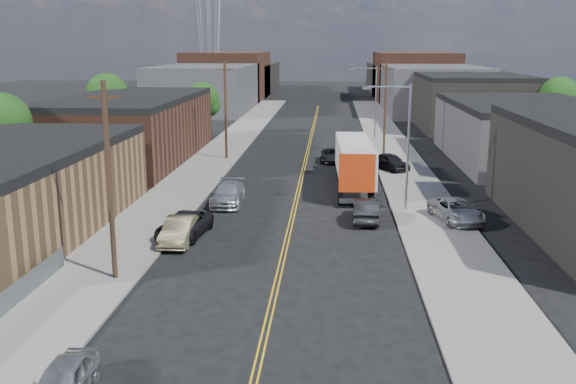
# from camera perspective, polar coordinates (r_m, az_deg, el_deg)

# --- Properties ---
(ground) EXTENTS (260.00, 260.00, 0.00)m
(ground) POSITION_cam_1_polar(r_m,az_deg,el_deg) (80.87, 2.01, 4.70)
(ground) COLOR black
(ground) RESTS_ON ground
(centerline) EXTENTS (0.32, 120.00, 0.01)m
(centerline) POSITION_cam_1_polar(r_m,az_deg,el_deg) (66.07, 1.57, 2.84)
(centerline) COLOR gold
(centerline) RESTS_ON ground
(sidewalk_left) EXTENTS (5.00, 140.00, 0.15)m
(sidewalk_left) POSITION_cam_1_polar(r_m,az_deg,el_deg) (67.11, -6.57, 2.97)
(sidewalk_left) COLOR slate
(sidewalk_left) RESTS_ON ground
(sidewalk_right) EXTENTS (5.00, 140.00, 0.15)m
(sidewalk_right) POSITION_cam_1_polar(r_m,az_deg,el_deg) (66.36, 9.81, 2.76)
(sidewalk_right) COLOR slate
(sidewalk_right) RESTS_ON ground
(warehouse_tan) EXTENTS (12.00, 22.00, 5.60)m
(warehouse_tan) POSITION_cam_1_polar(r_m,az_deg,el_deg) (44.11, -24.06, 0.28)
(warehouse_tan) COLOR brown
(warehouse_tan) RESTS_ON ground
(warehouse_brown) EXTENTS (12.00, 26.00, 6.60)m
(warehouse_brown) POSITION_cam_1_polar(r_m,az_deg,el_deg) (67.73, -13.92, 5.53)
(warehouse_brown) COLOR #47271C
(warehouse_brown) RESTS_ON ground
(industrial_right_b) EXTENTS (14.00, 24.00, 6.10)m
(industrial_right_b) POSITION_cam_1_polar(r_m,az_deg,el_deg) (69.31, 20.19, 5.07)
(industrial_right_b) COLOR #343436
(industrial_right_b) RESTS_ON ground
(industrial_right_c) EXTENTS (14.00, 22.00, 7.60)m
(industrial_right_c) POSITION_cam_1_polar(r_m,az_deg,el_deg) (94.33, 15.89, 7.73)
(industrial_right_c) COLOR black
(industrial_right_c) RESTS_ON ground
(skyline_left_a) EXTENTS (16.00, 30.00, 8.00)m
(skyline_left_a) POSITION_cam_1_polar(r_m,az_deg,el_deg) (117.43, -7.31, 9.15)
(skyline_left_a) COLOR #343436
(skyline_left_a) RESTS_ON ground
(skyline_right_a) EXTENTS (16.00, 30.00, 8.00)m
(skyline_right_a) POSITION_cam_1_polar(r_m,az_deg,el_deg) (116.54, 12.62, 8.92)
(skyline_right_a) COLOR #343436
(skyline_right_a) RESTS_ON ground
(skyline_left_b) EXTENTS (16.00, 26.00, 10.00)m
(skyline_left_b) POSITION_cam_1_polar(r_m,az_deg,el_deg) (141.95, -5.36, 10.25)
(skyline_left_b) COLOR #47271C
(skyline_left_b) RESTS_ON ground
(skyline_right_b) EXTENTS (16.00, 26.00, 10.00)m
(skyline_right_b) POSITION_cam_1_polar(r_m,az_deg,el_deg) (141.22, 11.13, 10.05)
(skyline_right_b) COLOR #47271C
(skyline_right_b) RESTS_ON ground
(skyline_left_c) EXTENTS (16.00, 40.00, 7.00)m
(skyline_left_c) POSITION_cam_1_polar(r_m,az_deg,el_deg) (161.78, -4.21, 10.07)
(skyline_left_c) COLOR black
(skyline_left_c) RESTS_ON ground
(skyline_right_c) EXTENTS (16.00, 40.00, 7.00)m
(skyline_right_c) POSITION_cam_1_polar(r_m,az_deg,el_deg) (161.13, 10.24, 9.89)
(skyline_right_c) COLOR black
(skyline_right_c) RESTS_ON ground
(streetlight_near) EXTENTS (3.39, 0.25, 9.00)m
(streetlight_near) POSITION_cam_1_polar(r_m,az_deg,el_deg) (45.70, 10.16, 4.84)
(streetlight_near) COLOR gray
(streetlight_near) RESTS_ON ground
(streetlight_far) EXTENTS (3.39, 0.25, 9.00)m
(streetlight_far) POSITION_cam_1_polar(r_m,az_deg,el_deg) (80.39, 7.52, 8.37)
(streetlight_far) COLOR gray
(streetlight_far) RESTS_ON ground
(utility_pole_left_near) EXTENTS (1.60, 0.26, 10.00)m
(utility_pole_left_near) POSITION_cam_1_polar(r_m,az_deg,el_deg) (32.53, -15.60, 0.97)
(utility_pole_left_near) COLOR black
(utility_pole_left_near) RESTS_ON ground
(utility_pole_left_far) EXTENTS (1.60, 0.26, 10.00)m
(utility_pole_left_far) POSITION_cam_1_polar(r_m,az_deg,el_deg) (66.20, -5.57, 7.29)
(utility_pole_left_far) COLOR black
(utility_pole_left_far) RESTS_ON ground
(utility_pole_right) EXTENTS (1.60, 0.26, 10.00)m
(utility_pole_right) POSITION_cam_1_polar(r_m,az_deg,el_deg) (68.52, 8.63, 7.39)
(utility_pole_right) COLOR black
(utility_pole_right) RESTS_ON ground
(tree_left_near) EXTENTS (4.85, 4.76, 7.91)m
(tree_left_near) POSITION_cam_1_polar(r_m,az_deg,el_deg) (56.96, -24.03, 5.35)
(tree_left_near) COLOR black
(tree_left_near) RESTS_ON ground
(tree_left_mid) EXTENTS (5.10, 5.04, 8.37)m
(tree_left_mid) POSITION_cam_1_polar(r_m,az_deg,el_deg) (79.78, -15.72, 8.08)
(tree_left_mid) COLOR black
(tree_left_mid) RESTS_ON ground
(tree_left_far) EXTENTS (4.35, 4.20, 6.97)m
(tree_left_far) POSITION_cam_1_polar(r_m,az_deg,el_deg) (83.93, -7.57, 8.04)
(tree_left_far) COLOR black
(tree_left_far) RESTS_ON ground
(tree_right_far) EXTENTS (4.85, 4.76, 7.91)m
(tree_right_far) POSITION_cam_1_polar(r_m,az_deg,el_deg) (84.81, 22.98, 7.60)
(tree_right_far) COLOR black
(tree_right_far) RESTS_ON ground
(semi_truck) EXTENTS (3.00, 15.37, 4.01)m
(semi_truck) POSITION_cam_1_polar(r_m,az_deg,el_deg) (53.86, 5.85, 2.91)
(semi_truck) COLOR beige
(semi_truck) RESTS_ON ground
(car_left_a) EXTENTS (1.69, 3.98, 1.34)m
(car_left_a) POSITION_cam_1_polar(r_m,az_deg,el_deg) (23.51, -19.37, -15.63)
(car_left_a) COLOR #A6A9AB
(car_left_a) RESTS_ON ground
(car_left_b) EXTENTS (1.69, 4.70, 1.54)m
(car_left_b) POSITION_cam_1_polar(r_m,az_deg,el_deg) (38.97, -9.65, -3.40)
(car_left_b) COLOR #79714F
(car_left_b) RESTS_ON ground
(car_left_c) EXTENTS (3.02, 5.50, 1.46)m
(car_left_c) POSITION_cam_1_polar(r_m,az_deg,el_deg) (40.23, -9.21, -2.93)
(car_left_c) COLOR black
(car_left_c) RESTS_ON ground
(car_left_d) EXTENTS (2.29, 5.47, 1.58)m
(car_left_d) POSITION_cam_1_polar(r_m,az_deg,el_deg) (47.90, -5.35, -0.17)
(car_left_d) COLOR #B4B7BA
(car_left_d) RESTS_ON ground
(car_right_oncoming) EXTENTS (1.80, 4.78, 1.56)m
(car_right_oncoming) POSITION_cam_1_polar(r_m,az_deg,el_deg) (43.39, 6.93, -1.61)
(car_right_oncoming) COLOR black
(car_right_oncoming) RESTS_ON ground
(car_right_lot_a) EXTENTS (3.52, 5.65, 1.46)m
(car_right_lot_a) POSITION_cam_1_polar(r_m,az_deg,el_deg) (44.10, 14.75, -1.58)
(car_right_lot_a) COLOR #A5A8AA
(car_right_lot_a) RESTS_ON sidewalk_right
(car_right_lot_c) EXTENTS (3.76, 4.80, 1.53)m
(car_right_lot_c) POSITION_cam_1_polar(r_m,az_deg,el_deg) (61.03, 9.10, 2.70)
(car_right_lot_c) COLOR black
(car_right_lot_c) RESTS_ON sidewalk_right
(car_ahead_truck) EXTENTS (2.29, 4.85, 1.34)m
(car_ahead_truck) POSITION_cam_1_polar(r_m,az_deg,el_deg) (65.14, 3.88, 3.26)
(car_ahead_truck) COLOR black
(car_ahead_truck) RESTS_ON ground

